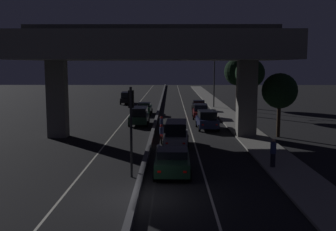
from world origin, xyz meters
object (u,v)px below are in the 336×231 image
at_px(motorcycle_red_filtering_mid, 162,135).
at_px(motorcycle_blue_filtering_near, 159,158).
at_px(pedestrian_on_sidewalk, 273,153).
at_px(motorcycle_black_filtering_far, 162,125).
at_px(car_silver_second, 176,133).
at_px(traffic_light_left_of_median, 131,116).
at_px(car_dark_green_lead_oncoming, 139,116).
at_px(car_dark_green_second_oncoming, 144,108).
at_px(car_dark_green_lead, 172,161).
at_px(car_dark_red_fourth, 200,111).
at_px(street_lamp, 211,78).
at_px(car_black_fifth, 199,106).
at_px(car_black_third_oncoming, 127,98).
at_px(car_dark_blue_third, 207,120).

bearing_deg(motorcycle_red_filtering_mid, motorcycle_blue_filtering_near, 179.93).
bearing_deg(pedestrian_on_sidewalk, motorcycle_black_filtering_far, 117.63).
bearing_deg(car_silver_second, traffic_light_left_of_median, 164.95).
bearing_deg(car_dark_green_lead_oncoming, motorcycle_red_filtering_mid, 15.62).
bearing_deg(car_dark_green_second_oncoming, motorcycle_black_filtering_far, 11.82).
xyz_separation_m(traffic_light_left_of_median, car_dark_green_lead, (2.27, 0.56, -2.65)).
relative_size(car_silver_second, car_dark_red_fourth, 1.03).
height_order(street_lamp, motorcycle_blue_filtering_near, street_lamp).
xyz_separation_m(car_dark_red_fourth, car_black_fifth, (0.30, 7.09, -0.12)).
distance_m(street_lamp, car_dark_green_lead, 34.55).
bearing_deg(car_dark_green_lead, car_black_third_oncoming, 10.84).
height_order(motorcycle_blue_filtering_near, motorcycle_red_filtering_mid, motorcycle_blue_filtering_near).
distance_m(car_dark_red_fourth, car_black_third_oncoming, 19.43).
bearing_deg(car_dark_red_fourth, car_black_third_oncoming, 34.14).
bearing_deg(car_dark_red_fourth, car_dark_green_lead_oncoming, 129.67).
height_order(car_silver_second, motorcycle_red_filtering_mid, car_silver_second).
height_order(traffic_light_left_of_median, motorcycle_black_filtering_far, traffic_light_left_of_median).
bearing_deg(car_black_fifth, car_dark_blue_third, -179.05).
relative_size(traffic_light_left_of_median, car_dark_red_fourth, 1.15).
bearing_deg(street_lamp, car_dark_green_second_oncoming, -141.55).
height_order(traffic_light_left_of_median, car_silver_second, traffic_light_left_of_median).
bearing_deg(car_dark_green_lead_oncoming, motorcycle_blue_filtering_near, 8.74).
xyz_separation_m(traffic_light_left_of_median, car_dark_red_fourth, (5.62, 24.00, -2.59)).
distance_m(car_silver_second, pedestrian_on_sidewalk, 8.69).
relative_size(car_dark_blue_third, car_black_third_oncoming, 0.87).
xyz_separation_m(car_silver_second, car_dark_red_fourth, (3.03, 15.78, -0.17)).
relative_size(traffic_light_left_of_median, car_black_third_oncoming, 1.06).
distance_m(car_silver_second, car_dark_green_lead_oncoming, 11.19).
height_order(car_dark_red_fourth, motorcycle_black_filtering_far, car_dark_red_fourth).
relative_size(car_dark_green_second_oncoming, motorcycle_blue_filtering_near, 2.27).
height_order(car_silver_second, car_dark_blue_third, car_silver_second).
distance_m(street_lamp, car_black_fifth, 5.28).
bearing_deg(car_silver_second, car_dark_red_fourth, -8.46).
bearing_deg(pedestrian_on_sidewalk, car_dark_red_fourth, 96.77).
xyz_separation_m(car_dark_green_lead_oncoming, motorcycle_black_filtering_far, (2.41, -3.84, -0.37)).
bearing_deg(car_black_third_oncoming, car_black_fifth, 46.05).
xyz_separation_m(traffic_light_left_of_median, car_dark_green_lead_oncoming, (-1.10, 18.79, -2.46)).
height_order(car_dark_green_lead_oncoming, motorcycle_red_filtering_mid, car_dark_green_lead_oncoming).
distance_m(car_silver_second, motorcycle_blue_filtering_near, 6.63).
bearing_deg(motorcycle_blue_filtering_near, car_black_third_oncoming, 7.27).
bearing_deg(street_lamp, motorcycle_red_filtering_mid, -104.51).
distance_m(car_dark_green_lead, motorcycle_black_filtering_far, 14.43).
xyz_separation_m(motorcycle_blue_filtering_near, pedestrian_on_sidewalk, (6.83, -0.05, 0.36)).
relative_size(motorcycle_red_filtering_mid, pedestrian_on_sidewalk, 1.09).
height_order(car_dark_green_lead, car_black_third_oncoming, car_black_third_oncoming).
bearing_deg(car_silver_second, car_dark_green_lead, -179.96).
distance_m(car_dark_green_second_oncoming, motorcycle_red_filtering_mid, 17.93).
relative_size(motorcycle_blue_filtering_near, motorcycle_red_filtering_mid, 0.99).
relative_size(car_black_fifth, pedestrian_on_sidewalk, 2.33).
xyz_separation_m(car_black_fifth, motorcycle_blue_filtering_near, (-4.47, -29.39, -0.09)).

